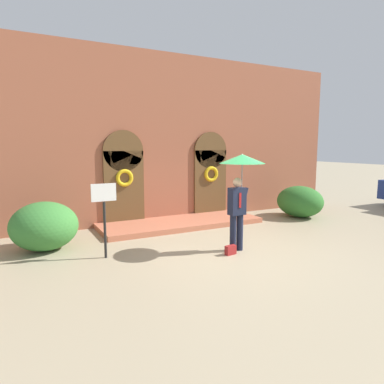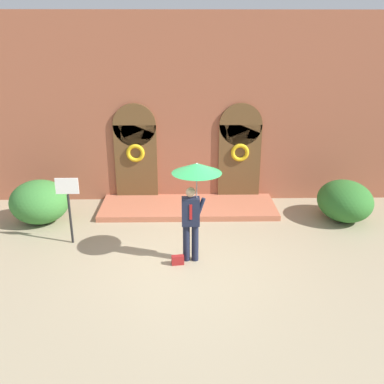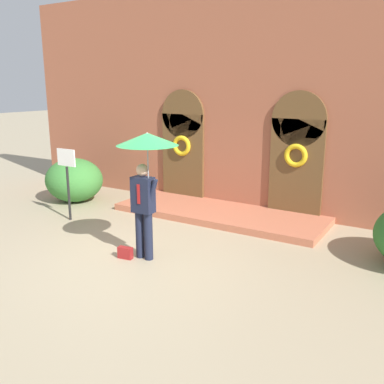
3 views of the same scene
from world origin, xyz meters
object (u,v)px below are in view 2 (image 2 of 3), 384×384
at_px(sign_post, 68,200).
at_px(shrub_right, 345,201).
at_px(person_with_umbrella, 195,183).
at_px(handbag, 178,260).
at_px(shrub_left, 40,202).

height_order(sign_post, shrub_right, sign_post).
bearing_deg(person_with_umbrella, shrub_right, 27.99).
bearing_deg(sign_post, handbag, -23.14).
height_order(handbag, sign_post, sign_post).
bearing_deg(person_with_umbrella, shrub_left, 152.26).
bearing_deg(handbag, person_with_umbrella, 18.21).
height_order(person_with_umbrella, handbag, person_with_umbrella).
distance_m(person_with_umbrella, shrub_right, 5.03).
distance_m(handbag, sign_post, 3.10).
relative_size(person_with_umbrella, handbag, 8.44).
bearing_deg(handbag, shrub_right, 19.51).
bearing_deg(shrub_left, person_with_umbrella, -27.74).
bearing_deg(person_with_umbrella, sign_post, 162.94).
xyz_separation_m(person_with_umbrella, shrub_right, (4.28, 2.27, -1.35)).
bearing_deg(shrub_right, person_with_umbrella, -152.01).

